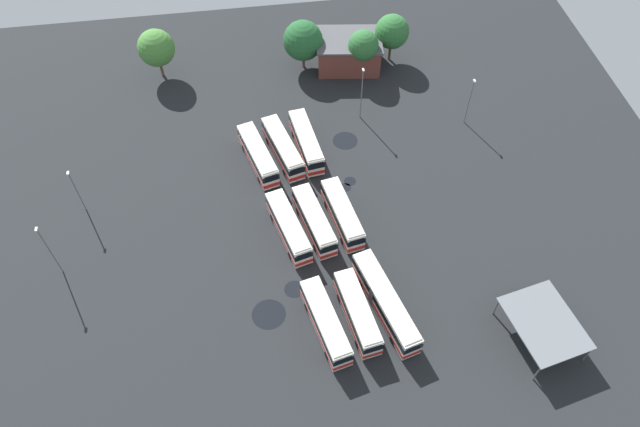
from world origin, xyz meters
TOP-DOWN VIEW (x-y plane):
  - ground_plane at (0.00, 0.00)m, footprint 106.47×106.47m
  - bus_row0_slot0 at (-13.04, -6.36)m, footprint 11.17×5.23m
  - bus_row0_slot1 at (-13.96, -2.67)m, footprint 11.39×5.26m
  - bus_row0_slot2 at (-14.65, 0.86)m, footprint 11.29×3.92m
  - bus_row1_slot0 at (0.48, -3.52)m, footprint 11.06×5.09m
  - bus_row1_slot1 at (-0.10, -0.04)m, footprint 10.82×4.74m
  - bus_row1_slot2 at (-0.63, 3.80)m, footprint 10.82×4.32m
  - bus_row2_slot0 at (14.79, -0.85)m, footprint 11.08×4.77m
  - bus_row2_slot1 at (14.09, 3.04)m, footprint 10.68×4.11m
  - bus_row2_slot2 at (13.18, 6.59)m, footprint 13.81×5.83m
  - depot_building at (-33.70, 10.59)m, footprint 9.36×11.66m
  - maintenance_shelter at (19.32, 23.61)m, footprint 10.62×8.92m
  - lamp_post_mid_lot at (-17.12, 25.89)m, footprint 0.56×0.28m
  - lamp_post_by_building at (-20.63, 10.13)m, footprint 0.56×0.28m
  - lamp_post_near_entrance at (1.76, -32.62)m, footprint 0.56×0.28m
  - lamp_post_far_corner at (-8.07, -30.60)m, footprint 0.56×0.28m
  - tree_east_edge at (-34.28, 3.05)m, footprint 6.51×6.51m
  - tree_south_edge at (-31.09, 12.41)m, footprint 4.96×4.96m
  - tree_northeast at (-35.51, -20.45)m, footprint 5.95×5.95m
  - tree_northwest at (-34.06, 17.78)m, footprint 5.63×5.63m
  - puddle_near_shelter at (-6.72, 5.34)m, footprint 1.63×1.63m
  - puddle_back_corner at (-7.76, 6.21)m, footprint 1.75×1.75m
  - puddle_centre_drain at (-15.86, 6.96)m, footprint 3.80×3.80m
  - puddle_between_rows at (8.74, -3.85)m, footprint 2.50×2.50m
  - puddle_front_lane at (11.76, -7.32)m, footprint 4.14×4.14m

SIDE VIEW (x-z plane):
  - ground_plane at x=0.00m, z-range 0.00..0.00m
  - puddle_near_shelter at x=-6.72m, z-range 0.00..0.01m
  - puddle_back_corner at x=-7.76m, z-range 0.00..0.01m
  - puddle_centre_drain at x=-15.86m, z-range 0.00..0.01m
  - puddle_between_rows at x=8.74m, z-range 0.00..0.01m
  - puddle_front_lane at x=11.76m, z-range 0.00..0.01m
  - bus_row2_slot1 at x=14.09m, z-range 0.10..3.63m
  - bus_row1_slot1 at x=-0.10m, z-range 0.10..3.63m
  - bus_row1_slot2 at x=-0.63m, z-range 0.10..3.63m
  - bus_row1_slot0 at x=0.48m, z-range 0.10..3.63m
  - bus_row2_slot0 at x=14.79m, z-range 0.10..3.63m
  - bus_row0_slot0 at x=-13.04m, z-range 0.10..3.63m
  - bus_row0_slot2 at x=-14.65m, z-range 0.10..3.63m
  - bus_row0_slot1 at x=-13.96m, z-range 0.10..3.63m
  - bus_row2_slot2 at x=13.18m, z-range 0.10..3.63m
  - depot_building at x=-33.70m, z-range 0.02..5.16m
  - maintenance_shelter at x=19.32m, z-range 1.57..5.04m
  - lamp_post_far_corner at x=-8.07m, z-range 0.41..8.02m
  - lamp_post_mid_lot at x=-17.12m, z-range 0.41..8.64m
  - lamp_post_near_entrance at x=1.76m, z-range 0.42..9.54m
  - lamp_post_by_building at x=-20.63m, z-range 0.42..9.70m
  - tree_east_edge at x=-34.28m, z-range 0.98..9.47m
  - tree_northeast at x=-35.51m, z-range 1.24..9.69m
  - tree_northwest at x=-34.06m, z-range 1.35..9.70m
  - tree_south_edge at x=-31.09m, z-range 1.52..9.58m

